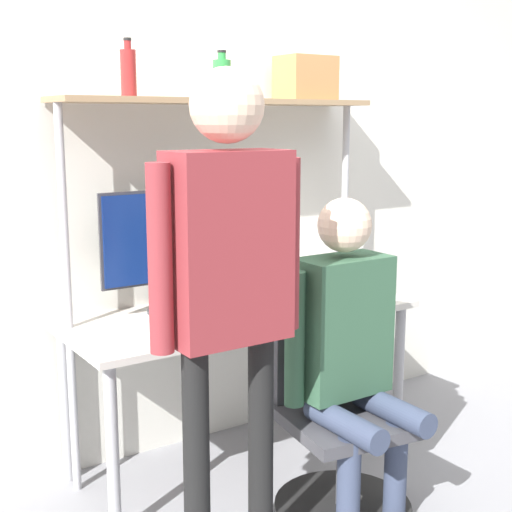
# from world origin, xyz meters

# --- Properties ---
(ground_plane) EXTENTS (12.00, 12.00, 0.00)m
(ground_plane) POSITION_xyz_m (0.00, 0.00, 0.00)
(ground_plane) COLOR gray
(wall_back) EXTENTS (8.00, 0.06, 2.70)m
(wall_back) POSITION_xyz_m (0.00, 0.71, 1.35)
(wall_back) COLOR silver
(wall_back) RESTS_ON ground_plane
(desk) EXTENTS (1.63, 0.66, 0.74)m
(desk) POSITION_xyz_m (0.00, 0.35, 0.66)
(desk) COLOR beige
(desk) RESTS_ON ground_plane
(shelf_unit) EXTENTS (1.55, 0.30, 1.70)m
(shelf_unit) POSITION_xyz_m (0.00, 0.52, 1.46)
(shelf_unit) COLOR #997A56
(shelf_unit) RESTS_ON ground_plane
(monitor) EXTENTS (0.65, 0.21, 0.56)m
(monitor) POSITION_xyz_m (-0.28, 0.50, 1.06)
(monitor) COLOR #333338
(monitor) RESTS_ON desk
(laptop) EXTENTS (0.33, 0.21, 0.20)m
(laptop) POSITION_xyz_m (0.05, 0.23, 0.80)
(laptop) COLOR #BCBCC1
(laptop) RESTS_ON desk
(cell_phone) EXTENTS (0.07, 0.15, 0.01)m
(cell_phone) POSITION_xyz_m (0.28, 0.17, 0.75)
(cell_phone) COLOR silver
(cell_phone) RESTS_ON desk
(office_chair) EXTENTS (0.56, 0.56, 0.89)m
(office_chair) POSITION_xyz_m (0.08, -0.26, 0.27)
(office_chair) COLOR black
(office_chair) RESTS_ON ground_plane
(person_seated) EXTENTS (0.54, 0.46, 1.31)m
(person_seated) POSITION_xyz_m (0.08, -0.31, 0.77)
(person_seated) COLOR #38425B
(person_seated) RESTS_ON ground_plane
(person_standing) EXTENTS (0.56, 0.24, 1.77)m
(person_standing) POSITION_xyz_m (-0.51, -0.38, 1.14)
(person_standing) COLOR black
(person_standing) RESTS_ON ground_plane
(bottle_green) EXTENTS (0.08, 0.08, 0.21)m
(bottle_green) POSITION_xyz_m (0.01, 0.52, 1.79)
(bottle_green) COLOR #2D8C3F
(bottle_green) RESTS_ON shelf_unit
(bottle_red) EXTENTS (0.07, 0.07, 0.24)m
(bottle_red) POSITION_xyz_m (-0.45, 0.52, 1.80)
(bottle_red) COLOR maroon
(bottle_red) RESTS_ON shelf_unit
(storage_box) EXTENTS (0.26, 0.20, 0.21)m
(storage_box) POSITION_xyz_m (0.48, 0.52, 1.80)
(storage_box) COLOR #B27A47
(storage_box) RESTS_ON shelf_unit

